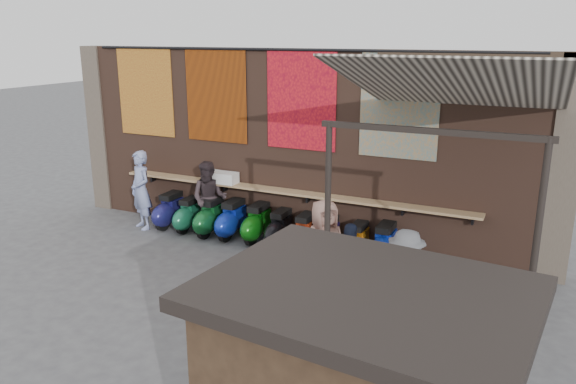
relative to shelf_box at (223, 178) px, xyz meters
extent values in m
plane|color=#474749|center=(1.47, -2.30, -1.24)|extent=(70.00, 70.00, 0.00)
cube|color=brown|center=(1.47, 0.40, 0.76)|extent=(10.00, 0.40, 4.00)
cube|color=#4C4238|center=(-3.73, 0.40, 0.76)|extent=(0.50, 0.50, 4.00)
cube|color=#4C4238|center=(6.67, 0.40, 0.76)|extent=(0.50, 0.50, 4.00)
cube|color=#9E7A51|center=(1.47, 0.03, -0.14)|extent=(8.00, 0.32, 0.05)
cube|color=white|center=(0.00, 0.00, 0.00)|extent=(0.62, 0.32, 0.24)
cube|color=maroon|center=(-2.13, 0.18, 1.76)|extent=(1.50, 0.02, 2.00)
cube|color=#BE4A0B|center=(-0.23, 0.18, 1.76)|extent=(1.50, 0.02, 2.00)
cube|color=red|center=(1.77, 0.18, 1.76)|extent=(1.50, 0.02, 2.00)
cube|color=teal|center=(3.77, 0.18, 1.76)|extent=(1.50, 0.02, 2.00)
cylinder|color=black|center=(1.47, 0.17, 2.74)|extent=(9.50, 0.06, 0.06)
imported|color=#8793C4|center=(-1.81, -0.60, -0.35)|extent=(0.77, 0.66, 1.79)
imported|color=#302529|center=(-0.19, -0.30, -0.42)|extent=(0.94, 0.82, 1.64)
imported|color=black|center=(3.79, -2.44, -0.50)|extent=(0.92, 0.48, 1.50)
imported|color=slate|center=(4.65, -2.43, -0.48)|extent=(1.02, 0.62, 1.53)
imported|color=#9E7264|center=(3.19, -2.05, -0.40)|extent=(0.95, 0.98, 1.69)
cube|color=black|center=(5.25, -6.43, 1.16)|extent=(2.61, 2.11, 0.12)
cube|color=gold|center=(5.33, -5.59, 0.46)|extent=(1.20, 0.16, 0.50)
cube|color=beige|center=(4.97, -1.40, 2.31)|extent=(3.20, 3.28, 0.97)
cube|color=#33261C|center=(4.97, 0.19, 2.71)|extent=(3.30, 0.08, 0.12)
cube|color=black|center=(4.97, -2.90, 1.84)|extent=(3.00, 0.08, 0.08)
cylinder|color=black|center=(3.57, -2.90, 0.31)|extent=(0.09, 0.09, 3.10)
cylinder|color=black|center=(6.37, -2.90, 0.31)|extent=(0.09, 0.09, 3.10)
camera|label=1|loc=(6.36, -10.16, 3.06)|focal=35.00mm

